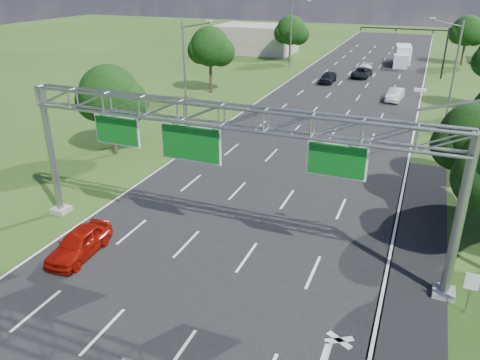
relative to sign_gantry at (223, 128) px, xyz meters
The scene contains 20 objects.
ground 19.28m from the sign_gantry, 91.05° to the left, with size 220.00×220.00×0.00m, color #254314.
road 19.28m from the sign_gantry, 91.05° to the left, with size 18.00×180.00×0.02m, color black.
road_flare 12.20m from the sign_gantry, 11.47° to the left, with size 3.00×30.00×0.02m, color black.
sign_gantry is the anchor object (origin of this frame).
regulatory_sign 13.25m from the sign_gantry, ahead, with size 0.60×0.08×2.10m.
traffic_signal 53.51m from the sign_gantry, 82.32° to the left, with size 12.21×0.24×7.00m.
streetlight_l_near 21.47m from the sign_gantry, 122.87° to the left, with size 2.97×0.22×10.16m.
streetlight_l_far 54.28m from the sign_gantry, 102.38° to the left, with size 2.97×0.22×10.16m.
streetlight_r_mid 30.10m from the sign_gantry, 68.60° to the left, with size 2.97×0.22×10.16m.
tree_verge_la 17.56m from the sign_gantry, 144.84° to the left, with size 5.76×4.80×7.40m.
tree_verge_lb 36.85m from the sign_gantry, 116.19° to the left, with size 5.76×4.80×8.06m.
tree_verge_lc 59.56m from the sign_gantry, 102.86° to the left, with size 5.76×4.80×7.62m.
tree_verge_re 67.48m from the sign_gantry, 78.24° to the left, with size 5.76×4.80×7.84m.
building_left 69.82m from the sign_gantry, 108.69° to the left, with size 14.00×10.00×5.00m, color gray.
red_coupe 9.90m from the sign_gantry, 152.67° to the right, with size 1.74×4.32×1.47m, color #9A1007.
car_queue_a 53.11m from the sign_gantry, 90.20° to the left, with size 1.82×4.47×1.30m, color silver.
car_queue_b 49.90m from the sign_gantry, 90.05° to the left, with size 2.29×4.96×1.38m, color black.
car_queue_c 44.77m from the sign_gantry, 94.93° to the left, with size 1.77×4.40×1.50m, color black.
car_queue_d 38.20m from the sign_gantry, 81.36° to the left, with size 1.52×4.37×1.44m, color #BBBBBB.
box_truck 62.83m from the sign_gantry, 85.86° to the left, with size 2.97×8.19×3.02m.
Camera 1 is at (9.31, -8.15, 13.83)m, focal length 35.00 mm.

